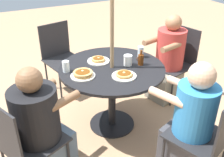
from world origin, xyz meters
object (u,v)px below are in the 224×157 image
Objects in this scene: patio_chair_east at (22,140)px; pancake_plate_c at (124,75)px; patio_chair_south at (210,133)px; pancake_plate_b at (83,74)px; diner_south at (190,125)px; drinking_glass_a at (141,52)px; diner_west at (168,62)px; patio_chair_north at (60,54)px; coffee_cup at (128,60)px; syrup_bottle at (141,59)px; drinking_glass_b at (66,67)px; patio_chair_west at (177,58)px; pancake_plate_a at (98,60)px; diner_east at (41,131)px; patio_table at (112,77)px.

patio_chair_east is 3.81× the size of pancake_plate_c.
patio_chair_south is 1.28m from pancake_plate_b.
diner_south is 1.03m from drinking_glass_a.
patio_chair_east is 2.08m from diner_west.
diner_west is 4.69× the size of pancake_plate_b.
patio_chair_north is 2.09m from diner_south.
pancake_plate_b is (-0.69, -0.40, 0.25)m from patio_chair_east.
coffee_cup is (0.75, 0.26, 0.29)m from diner_west.
diner_west is 4.69× the size of pancake_plate_c.
drinking_glass_b is at bearing -14.44° from syrup_bottle.
diner_south is 1.41m from patio_chair_west.
diner_south is 9.86× the size of drinking_glass_b.
patio_chair_south is 0.94m from pancake_plate_c.
patio_chair_south is 1.00× the size of patio_chair_west.
diner_south is (-1.36, 0.44, -0.01)m from patio_chair_east.
diner_south is 0.77m from pancake_plate_c.
patio_chair_north is 1.75m from patio_chair_east.
pancake_plate_b is 0.65m from syrup_bottle.
patio_chair_north is 1.48m from diner_west.
syrup_bottle is (-0.29, -0.16, 0.05)m from pancake_plate_c.
diner_east is at bearing 35.86° from pancake_plate_a.
pancake_plate_b is (0.28, 0.25, 0.01)m from pancake_plate_a.
diner_east is 1.40m from drinking_glass_a.
pancake_plate_a is at bearing -41.92° from coffee_cup.
patio_chair_south is at bearing 109.99° from pancake_plate_a.
patio_table is 0.51m from drinking_glass_b.
patio_chair_west is at bearing 84.56° from diner_east.
patio_chair_east is 0.19m from diner_east.
diner_south is (0.06, -0.17, -0.01)m from patio_chair_south.
patio_chair_east reaches higher than syrup_bottle.
pancake_plate_b is 2.18× the size of coffee_cup.
drinking_glass_b reaches higher than coffee_cup.
syrup_bottle reaches higher than pancake_plate_b.
diner_west is at bearing -152.88° from pancake_plate_c.
diner_west is at bearing 47.61° from patio_chair_south.
patio_chair_east is at bearing 44.86° from drinking_glass_b.
patio_table is at bearing -171.01° from pancake_plate_b.
diner_south reaches higher than syrup_bottle.
patio_chair_south is 3.81× the size of pancake_plate_a.
patio_chair_west reaches higher than drinking_glass_b.
patio_chair_west reaches higher than syrup_bottle.
patio_chair_west is 1.21m from pancake_plate_a.
diner_east is at bearing 18.70° from coffee_cup.
diner_south is 0.99× the size of diner_west.
patio_table is 4.59× the size of pancake_plate_c.
diner_west is 1.05m from pancake_plate_c.
patio_chair_north is 3.81× the size of pancake_plate_c.
diner_west is at bearing 130.18° from patio_chair_north.
patio_table is at bearing 90.00° from diner_west.
drinking_glass_b is at bearing -1.66° from drinking_glass_a.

